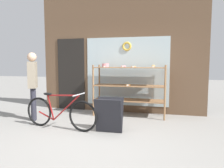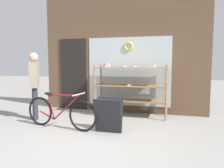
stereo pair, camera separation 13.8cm
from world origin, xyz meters
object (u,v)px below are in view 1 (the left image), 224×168
object	(u,v)px
sandwich_board	(109,115)
pedestrian	(33,81)
display_case	(129,84)
bicycle	(60,113)

from	to	relation	value
sandwich_board	pedestrian	distance (m)	2.16
display_case	bicycle	world-z (taller)	display_case
bicycle	pedestrian	world-z (taller)	pedestrian
display_case	bicycle	bearing A→B (deg)	-129.07
display_case	pedestrian	size ratio (longest dim) A/B	1.14
bicycle	pedestrian	size ratio (longest dim) A/B	1.06
bicycle	sandwich_board	world-z (taller)	bicycle
display_case	sandwich_board	world-z (taller)	display_case
display_case	bicycle	xyz separation A→B (m)	(-1.22, -1.50, -0.49)
bicycle	pedestrian	bearing A→B (deg)	161.76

